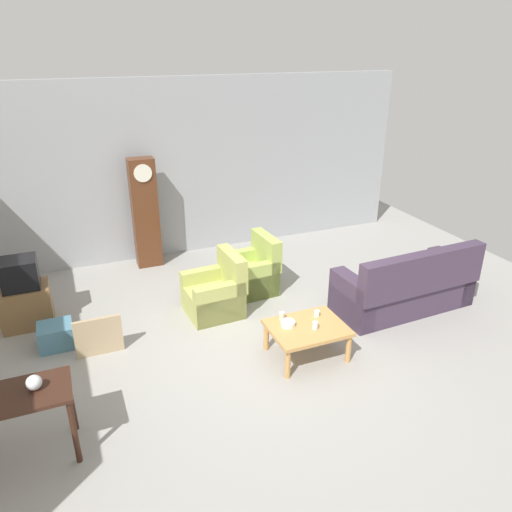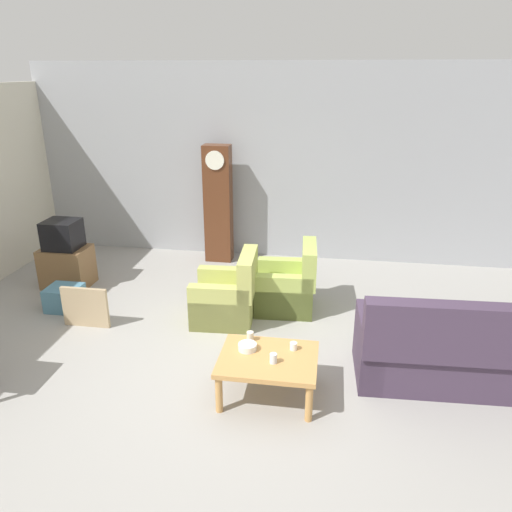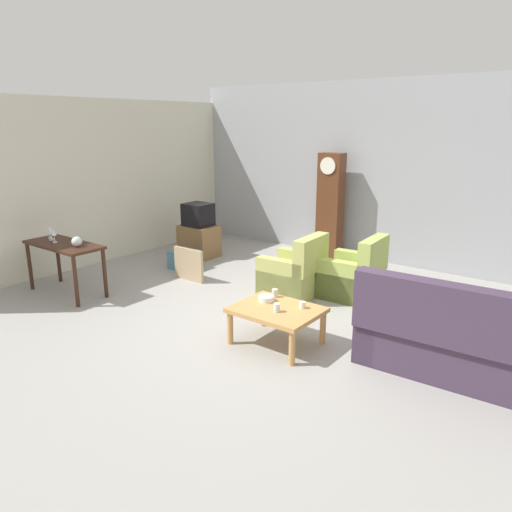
# 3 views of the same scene
# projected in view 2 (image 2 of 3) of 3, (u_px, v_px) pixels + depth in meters

# --- Properties ---
(ground_plane) EXTENTS (10.40, 10.40, 0.00)m
(ground_plane) POSITION_uv_depth(u_px,v_px,m) (242.00, 368.00, 5.36)
(ground_plane) COLOR #999691
(garage_door_wall) EXTENTS (8.40, 0.16, 3.20)m
(garage_door_wall) POSITION_uv_depth(u_px,v_px,m) (280.00, 164.00, 8.11)
(garage_door_wall) COLOR #9EA0A5
(garage_door_wall) RESTS_ON ground_plane
(couch_floral) EXTENTS (2.14, 0.97, 1.04)m
(couch_floral) POSITION_uv_depth(u_px,v_px,m) (462.00, 353.00, 4.99)
(couch_floral) COLOR #423347
(couch_floral) RESTS_ON ground_plane
(armchair_olive_near) EXTENTS (0.83, 0.80, 0.92)m
(armchair_olive_near) POSITION_uv_depth(u_px,v_px,m) (227.00, 298.00, 6.31)
(armchair_olive_near) COLOR tan
(armchair_olive_near) RESTS_ON ground_plane
(armchair_olive_far) EXTENTS (0.83, 0.81, 0.92)m
(armchair_olive_far) POSITION_uv_depth(u_px,v_px,m) (288.00, 287.00, 6.61)
(armchair_olive_far) COLOR #A6B858
(armchair_olive_far) RESTS_ON ground_plane
(coffee_table_wood) EXTENTS (0.96, 0.76, 0.44)m
(coffee_table_wood) POSITION_uv_depth(u_px,v_px,m) (268.00, 363.00, 4.79)
(coffee_table_wood) COLOR tan
(coffee_table_wood) RESTS_ON ground_plane
(grandfather_clock) EXTENTS (0.44, 0.30, 1.95)m
(grandfather_clock) POSITION_uv_depth(u_px,v_px,m) (218.00, 204.00, 8.09)
(grandfather_clock) COLOR #562D19
(grandfather_clock) RESTS_ON ground_plane
(tv_stand_cabinet) EXTENTS (0.68, 0.52, 0.60)m
(tv_stand_cabinet) POSITION_uv_depth(u_px,v_px,m) (67.00, 267.00, 7.33)
(tv_stand_cabinet) COLOR brown
(tv_stand_cabinet) RESTS_ON ground_plane
(tv_crt) EXTENTS (0.48, 0.44, 0.42)m
(tv_crt) POSITION_uv_depth(u_px,v_px,m) (62.00, 234.00, 7.14)
(tv_crt) COLOR black
(tv_crt) RESTS_ON tv_stand_cabinet
(framed_picture_leaning) EXTENTS (0.60, 0.05, 0.53)m
(framed_picture_leaning) POSITION_uv_depth(u_px,v_px,m) (85.00, 307.00, 6.15)
(framed_picture_leaning) COLOR tan
(framed_picture_leaning) RESTS_ON ground_plane
(storage_box_blue) EXTENTS (0.44, 0.40, 0.32)m
(storage_box_blue) POSITION_uv_depth(u_px,v_px,m) (65.00, 298.00, 6.64)
(storage_box_blue) COLOR teal
(storage_box_blue) RESTS_ON ground_plane
(cup_white_porcelain) EXTENTS (0.07, 0.07, 0.08)m
(cup_white_porcelain) POSITION_uv_depth(u_px,v_px,m) (293.00, 346.00, 4.88)
(cup_white_porcelain) COLOR white
(cup_white_porcelain) RESTS_ON coffee_table_wood
(cup_blue_rimmed) EXTENTS (0.07, 0.07, 0.10)m
(cup_blue_rimmed) POSITION_uv_depth(u_px,v_px,m) (273.00, 358.00, 4.66)
(cup_blue_rimmed) COLOR silver
(cup_blue_rimmed) RESTS_ON coffee_table_wood
(cup_cream_tall) EXTENTS (0.07, 0.07, 0.10)m
(cup_cream_tall) POSITION_uv_depth(u_px,v_px,m) (250.00, 336.00, 5.04)
(cup_cream_tall) COLOR beige
(cup_cream_tall) RESTS_ON coffee_table_wood
(bowl_white_stacked) EXTENTS (0.19, 0.19, 0.07)m
(bowl_white_stacked) POSITION_uv_depth(u_px,v_px,m) (247.00, 347.00, 4.88)
(bowl_white_stacked) COLOR white
(bowl_white_stacked) RESTS_ON coffee_table_wood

